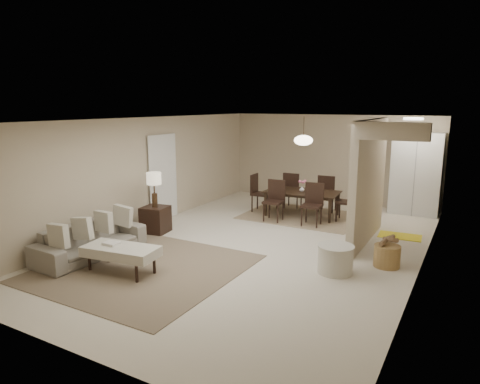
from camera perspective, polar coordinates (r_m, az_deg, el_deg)
The scene contains 22 objects.
floor at distance 8.74m, azimuth 2.73°, elevation -6.98°, with size 9.00×9.00×0.00m, color beige.
ceiling at distance 8.29m, azimuth 2.89°, elevation 9.62°, with size 9.00×9.00×0.00m, color white.
back_wall at distance 12.57m, azimuth 12.02°, elevation 4.35°, with size 6.00×6.00×0.00m, color #BFAB90.
left_wall at distance 10.11m, azimuth -12.61°, elevation 2.59°, with size 9.00×9.00×0.00m, color #BFAB90.
right_wall at distance 7.61m, azimuth 23.46°, elevation -1.01°, with size 9.00×9.00×0.00m, color #BFAB90.
partition at distance 9.01m, azimuth 16.74°, elevation 1.30°, with size 0.15×2.50×2.50m, color #BFAB90.
doorway at distance 10.57m, azimuth -10.28°, elevation 1.81°, with size 0.04×0.90×2.04m, color black.
pantry_cabinet at distance 11.78m, azimuth 22.43°, elevation 2.26°, with size 1.20×0.55×2.10m, color silver.
flush_light at distance 10.72m, azimuth 22.11°, elevation 9.04°, with size 0.44×0.44×0.05m, color white.
living_rug at distance 7.69m, azimuth -12.78°, elevation -9.87°, with size 3.20×3.20×0.01m, color brown.
sofa at distance 8.46m, azimuth -19.30°, elevation -6.12°, with size 0.82×2.09×0.61m, color gray.
ottoman_bench at distance 7.50m, azimuth -15.59°, elevation -7.66°, with size 1.34×0.76×0.46m.
side_table at distance 9.64m, azimuth -11.20°, elevation -3.62°, with size 0.53×0.53×0.58m, color black.
table_lamp at distance 9.45m, azimuth -11.40°, elevation 1.38°, with size 0.32×0.32×0.76m.
round_pouf at distance 7.44m, azimuth 12.61°, elevation -8.74°, with size 0.61×0.61×0.47m, color beige.
wicker_basket at distance 7.96m, azimuth 19.00°, elevation -8.08°, with size 0.45×0.45×0.38m, color olive.
dining_rug at distance 10.98m, azimuth 8.15°, elevation -3.17°, with size 2.80×2.10×0.01m, color #867253.
dining_table at distance 10.90m, azimuth 8.20°, elevation -1.58°, with size 1.82×1.01×0.64m, color black.
dining_chairs at distance 10.87m, azimuth 8.23°, elevation -0.67°, with size 2.68×2.01×0.99m.
vase at distance 10.82m, azimuth 8.26°, elevation 0.41°, with size 0.13×0.13×0.13m, color white.
yellow_mat at distance 9.86m, azimuth 20.54°, elevation -5.52°, with size 0.87×0.53×0.01m, color yellow.
pendant_light at distance 10.66m, azimuth 8.45°, elevation 6.84°, with size 0.46×0.46×0.71m.
Camera 1 is at (3.68, -7.42, 2.79)m, focal length 32.00 mm.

